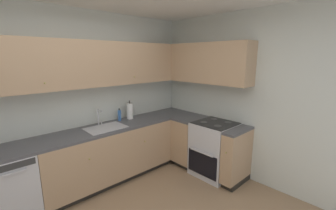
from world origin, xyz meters
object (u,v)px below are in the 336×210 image
Objects in this scene: soap_bottle at (119,115)px; paper_towel_roll at (130,111)px; dishwasher at (6,188)px; oven_range at (215,148)px.

paper_towel_roll is at bearing -5.92° from soap_bottle.
soap_bottle reaches higher than dishwasher.
paper_towel_roll is at bearing 126.03° from oven_range.
dishwasher is at bearing 159.39° from oven_range.
soap_bottle is 0.63× the size of paper_towel_roll.
dishwasher is at bearing -175.04° from paper_towel_roll.
oven_range is (2.71, -1.02, 0.03)m from dishwasher.
dishwasher is 4.07× the size of soap_bottle.
dishwasher is 1.95m from paper_towel_roll.
dishwasher is 2.89m from oven_range.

